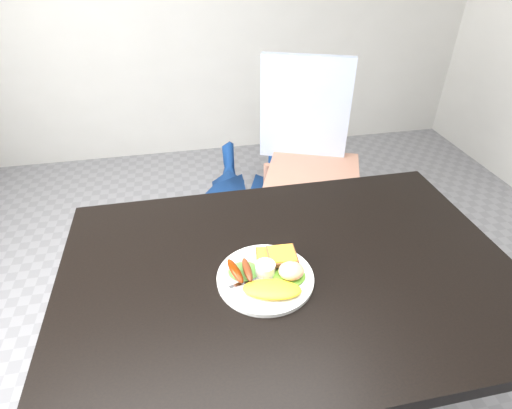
% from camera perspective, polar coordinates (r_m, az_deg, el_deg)
% --- Properties ---
extents(dining_table, '(1.20, 0.80, 0.04)m').
position_cam_1_polar(dining_table, '(1.09, 4.76, -9.70)').
color(dining_table, black).
rests_on(dining_table, ground).
extents(dining_chair, '(0.59, 0.59, 0.05)m').
position_cam_1_polar(dining_chair, '(2.06, 8.15, 4.15)').
color(dining_chair, tan).
rests_on(dining_chair, ground).
extents(person, '(0.67, 0.51, 1.67)m').
position_cam_1_polar(person, '(1.72, -1.79, 12.34)').
color(person, navy).
rests_on(person, ground).
extents(plate, '(0.25, 0.25, 0.01)m').
position_cam_1_polar(plate, '(1.03, 1.33, -10.43)').
color(plate, white).
rests_on(plate, dining_table).
extents(lettuce_left, '(0.08, 0.07, 0.01)m').
position_cam_1_polar(lettuce_left, '(1.04, -1.77, -9.48)').
color(lettuce_left, '#4B832E').
rests_on(lettuce_left, plate).
extents(lettuce_right, '(0.10, 0.09, 0.01)m').
position_cam_1_polar(lettuce_right, '(1.03, 4.78, -10.17)').
color(lettuce_right, '#5F921E').
rests_on(lettuce_right, plate).
extents(omelette, '(0.16, 0.10, 0.02)m').
position_cam_1_polar(omelette, '(0.98, 2.31, -12.02)').
color(omelette, yellow).
rests_on(omelette, plate).
extents(sausage_a, '(0.04, 0.10, 0.02)m').
position_cam_1_polar(sausage_a, '(1.01, -2.99, -9.44)').
color(sausage_a, '#682E05').
rests_on(sausage_a, lettuce_left).
extents(sausage_b, '(0.02, 0.09, 0.02)m').
position_cam_1_polar(sausage_b, '(1.02, -1.27, -9.27)').
color(sausage_b, brown).
rests_on(sausage_b, lettuce_left).
extents(ramekin, '(0.06, 0.06, 0.03)m').
position_cam_1_polar(ramekin, '(1.02, 1.33, -9.16)').
color(ramekin, white).
rests_on(ramekin, plate).
extents(toast_a, '(0.07, 0.07, 0.01)m').
position_cam_1_polar(toast_a, '(1.07, 1.76, -7.38)').
color(toast_a, brown).
rests_on(toast_a, plate).
extents(toast_b, '(0.08, 0.08, 0.01)m').
position_cam_1_polar(toast_b, '(1.06, 3.73, -7.31)').
color(toast_b, brown).
rests_on(toast_b, toast_a).
extents(potato_salad, '(0.07, 0.06, 0.03)m').
position_cam_1_polar(potato_salad, '(1.01, 5.05, -9.41)').
color(potato_salad, beige).
rests_on(potato_salad, lettuce_right).
extents(fork, '(0.14, 0.04, 0.00)m').
position_cam_1_polar(fork, '(1.02, -0.17, -10.67)').
color(fork, '#ADAFB7').
rests_on(fork, plate).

